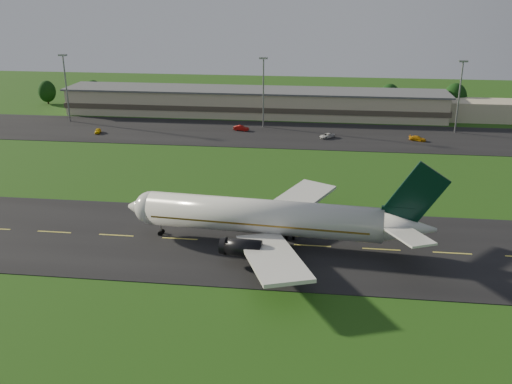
# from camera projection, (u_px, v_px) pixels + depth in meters

# --- Properties ---
(ground) EXTENTS (360.00, 360.00, 0.00)m
(ground) POSITION_uv_depth(u_px,v_px,m) (180.00, 239.00, 94.90)
(ground) COLOR #1D4411
(ground) RESTS_ON ground
(taxiway) EXTENTS (220.00, 30.00, 0.10)m
(taxiway) POSITION_uv_depth(u_px,v_px,m) (180.00, 239.00, 94.88)
(taxiway) COLOR black
(taxiway) RESTS_ON ground
(apron) EXTENTS (260.00, 30.00, 0.10)m
(apron) POSITION_uv_depth(u_px,v_px,m) (243.00, 133.00, 161.97)
(apron) COLOR black
(apron) RESTS_ON ground
(airliner) EXTENTS (51.29, 42.06, 15.57)m
(airliner) POSITION_uv_depth(u_px,v_px,m) (268.00, 218.00, 91.52)
(airliner) COLOR silver
(airliner) RESTS_ON ground
(terminal) EXTENTS (145.00, 16.00, 8.40)m
(terminal) POSITION_uv_depth(u_px,v_px,m) (273.00, 103.00, 182.40)
(terminal) COLOR #C1B393
(terminal) RESTS_ON ground
(light_mast_west) EXTENTS (2.40, 1.20, 20.35)m
(light_mast_west) POSITION_uv_depth(u_px,v_px,m) (65.00, 80.00, 171.42)
(light_mast_west) COLOR gray
(light_mast_west) RESTS_ON ground
(light_mast_centre) EXTENTS (2.40, 1.20, 20.35)m
(light_mast_centre) POSITION_uv_depth(u_px,v_px,m) (263.00, 84.00, 164.48)
(light_mast_centre) COLOR gray
(light_mast_centre) RESTS_ON ground
(light_mast_east) EXTENTS (2.40, 1.20, 20.35)m
(light_mast_east) POSITION_uv_depth(u_px,v_px,m) (460.00, 88.00, 158.11)
(light_mast_east) COLOR gray
(light_mast_east) RESTS_ON ground
(tree_line) EXTENTS (193.68, 9.18, 10.43)m
(tree_line) POSITION_uv_depth(u_px,v_px,m) (386.00, 97.00, 186.94)
(tree_line) COLOR black
(tree_line) RESTS_ON ground
(service_vehicle_a) EXTENTS (2.41, 4.02, 1.28)m
(service_vehicle_a) POSITION_uv_depth(u_px,v_px,m) (98.00, 131.00, 161.56)
(service_vehicle_a) COLOR #E2BB0D
(service_vehicle_a) RESTS_ON apron
(service_vehicle_b) EXTENTS (4.64, 2.33, 1.46)m
(service_vehicle_b) POSITION_uv_depth(u_px,v_px,m) (241.00, 128.00, 164.33)
(service_vehicle_b) COLOR #9E0D0A
(service_vehicle_b) RESTS_ON apron
(service_vehicle_c) EXTENTS (4.74, 4.77, 1.28)m
(service_vehicle_c) POSITION_uv_depth(u_px,v_px,m) (327.00, 136.00, 156.44)
(service_vehicle_c) COLOR silver
(service_vehicle_c) RESTS_ON apron
(service_vehicle_d) EXTENTS (4.83, 3.26, 1.30)m
(service_vehicle_d) POSITION_uv_depth(u_px,v_px,m) (418.00, 138.00, 153.69)
(service_vehicle_d) COLOR orange
(service_vehicle_d) RESTS_ON apron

